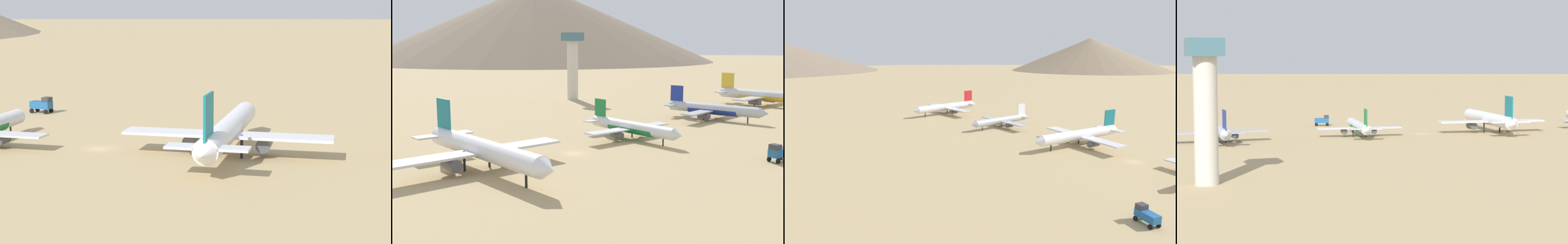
# 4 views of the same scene
# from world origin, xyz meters

# --- Properties ---
(ground_plane) EXTENTS (1800.00, 1800.00, 0.00)m
(ground_plane) POSITION_xyz_m (0.00, 0.00, 0.00)
(ground_plane) COLOR tan
(parked_jet_2) EXTENTS (45.09, 36.79, 13.01)m
(parked_jet_2) POSITION_xyz_m (-2.38, -23.59, 4.38)
(parked_jet_2) COLOR white
(parked_jet_2) RESTS_ON ground
(service_truck) EXTENTS (3.99, 5.64, 3.90)m
(service_truck) POSITION_xyz_m (38.17, 23.29, 2.08)
(service_truck) COLOR #1E5999
(service_truck) RESTS_ON ground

